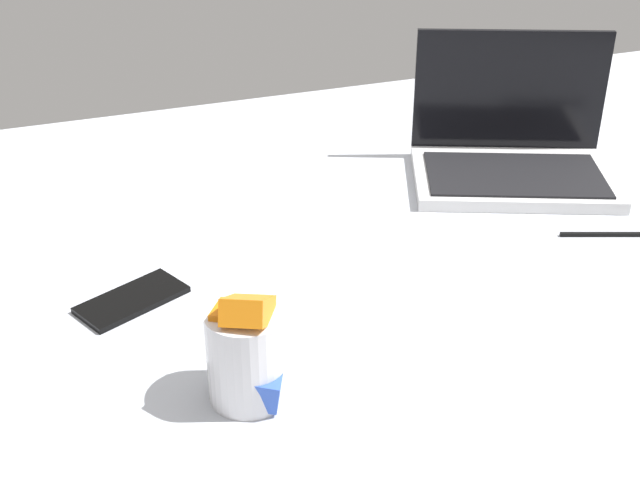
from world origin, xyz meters
TOP-DOWN VIEW (x-y plane):
  - bed_mattress at (0.00, 0.00)cm, footprint 180.00×140.00cm
  - laptop at (3.92, 17.31)cm, footprint 39.31×33.93cm
  - snack_cup at (-54.36, -23.43)cm, footprint 9.00×10.25cm
  - cell_phone at (-63.65, -0.02)cm, footprint 15.56×12.03cm
  - charger_cable at (7.38, -7.31)cm, footprint 16.15×6.48cm

SIDE VIEW (x-z plane):
  - bed_mattress at x=0.00cm, z-range 0.00..18.00cm
  - charger_cable at x=7.38cm, z-range 18.00..18.60cm
  - cell_phone at x=-63.65cm, z-range 18.00..18.80cm
  - laptop at x=3.92cm, z-range 10.91..33.91cm
  - snack_cup at x=-54.36cm, z-range 16.84..31.34cm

